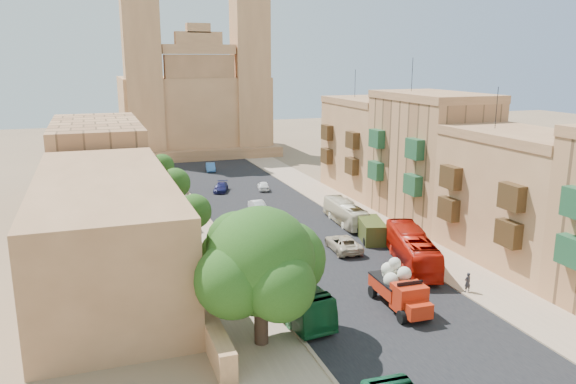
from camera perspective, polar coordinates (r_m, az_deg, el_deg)
ground at (r=36.69m, az=14.11°, el=-15.09°), size 260.00×260.00×0.00m
road_surface at (r=61.98m, az=-1.23°, el=-2.79°), size 14.00×140.00×0.01m
sidewalk_east at (r=65.44m, az=6.70°, el=-2.01°), size 5.00×140.00×0.01m
sidewalk_west at (r=59.83m, az=-9.92°, el=-3.59°), size 5.00×140.00×0.01m
kerb_east at (r=64.40m, az=4.70°, el=-2.16°), size 0.25×140.00×0.12m
kerb_west at (r=60.24m, az=-7.58°, el=-3.33°), size 0.25×140.00×0.12m
townhouse_b at (r=52.28m, az=22.52°, el=-0.47°), size 9.00×14.00×14.90m
townhouse_c at (r=62.89m, az=14.18°, el=3.49°), size 9.00×14.00×17.40m
townhouse_d at (r=74.91m, az=8.26°, el=4.71°), size 9.00×14.00×15.90m
west_wall at (r=49.73m, az=-11.43°, el=-6.09°), size 1.00×40.00×1.80m
west_building_low at (r=46.45m, az=-18.00°, el=-3.61°), size 10.00×28.00×8.40m
west_building_mid at (r=71.64m, az=-18.71°, el=2.81°), size 10.00×22.00×10.00m
church at (r=107.09m, az=-9.51°, el=9.03°), size 28.00×22.50×36.30m
ficus_tree at (r=34.11m, az=-2.68°, el=-7.37°), size 8.73×8.03×8.73m
street_tree_a at (r=41.86m, az=-6.60°, el=-6.04°), size 3.29×3.29×5.06m
street_tree_b at (r=53.14m, az=-9.50°, el=-1.97°), size 3.27×3.27×5.02m
street_tree_c at (r=64.62m, az=-11.38°, el=0.87°), size 3.46×3.46×5.32m
street_tree_d at (r=76.34m, az=-12.68°, el=2.56°), size 3.28×3.28×5.04m
red_truck at (r=40.85m, az=11.30°, el=-9.53°), size 2.53×6.01×3.46m
olive_pickup at (r=55.32m, az=8.46°, el=-3.89°), size 3.26×5.19×1.99m
bus_green_north at (r=39.83m, az=-0.20°, el=-10.01°), size 3.60×10.49×2.86m
bus_red_east at (r=49.14m, az=12.46°, el=-5.66°), size 5.65×10.89×2.96m
bus_cream_east at (r=60.31m, az=5.87°, el=-2.13°), size 2.52×8.74×2.40m
car_blue_a at (r=52.10m, az=0.72°, el=-5.20°), size 2.69×4.12×1.31m
car_white_a at (r=64.94m, az=-3.02°, el=-1.48°), size 1.53×3.90×1.26m
car_cream at (r=52.09m, az=5.63°, el=-5.20°), size 2.75×5.27×1.42m
car_dkblue at (r=75.30m, az=-6.83°, el=0.48°), size 2.94×4.35×1.17m
car_white_b at (r=75.76m, az=-2.53°, el=0.65°), size 2.06×3.72×1.20m
car_blue_b at (r=89.39m, az=-7.87°, el=2.52°), size 1.91×4.04×1.28m
pedestrian_a at (r=45.07m, az=17.77°, el=-8.72°), size 0.60×0.42×1.55m
pedestrian_c at (r=56.28m, az=10.63°, el=-3.82°), size 0.75×1.06×1.67m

